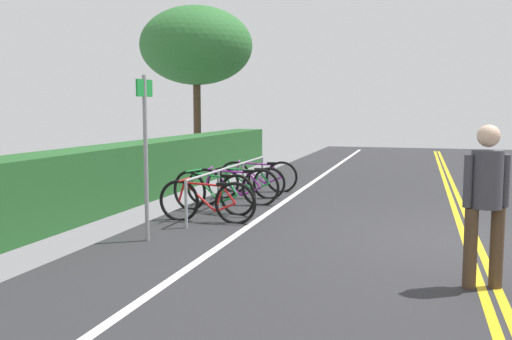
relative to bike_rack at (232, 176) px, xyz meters
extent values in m
cube|color=#2B2B2D|center=(-1.90, -4.28, -0.61)|extent=(38.85, 10.22, 0.05)
cube|color=gold|center=(-1.90, -4.36, -0.58)|extent=(34.97, 0.10, 0.00)
cube|color=gold|center=(-1.90, -4.20, -0.58)|extent=(34.97, 0.10, 0.00)
cube|color=white|center=(-1.90, -0.92, -0.58)|extent=(34.97, 0.12, 0.00)
cylinder|color=#9EA0A5|center=(-2.24, 0.00, -0.20)|extent=(0.05, 0.05, 0.76)
cylinder|color=#9EA0A5|center=(-0.75, 0.00, -0.20)|extent=(0.05, 0.05, 0.76)
cylinder|color=#9EA0A5|center=(0.75, 0.00, -0.20)|extent=(0.05, 0.05, 0.76)
cylinder|color=#9EA0A5|center=(2.24, 0.00, -0.20)|extent=(0.05, 0.05, 0.76)
cylinder|color=#9EA0A5|center=(0.00, 0.00, 0.18)|extent=(4.48, 0.04, 0.04)
torus|color=black|center=(-1.70, 0.36, -0.25)|extent=(0.07, 0.72, 0.72)
torus|color=black|center=(-1.68, -0.64, -0.25)|extent=(0.07, 0.72, 0.72)
cylinder|color=red|center=(-1.69, -0.01, -0.16)|extent=(0.05, 0.57, 0.49)
cylinder|color=red|center=(-1.69, -0.08, 0.05)|extent=(0.05, 0.68, 0.07)
cylinder|color=red|center=(-1.69, -0.35, -0.18)|extent=(0.04, 0.17, 0.44)
cylinder|color=red|center=(-1.68, -0.46, -0.32)|extent=(0.04, 0.36, 0.18)
cylinder|color=red|center=(-1.68, -0.53, -0.11)|extent=(0.04, 0.25, 0.31)
cylinder|color=red|center=(-1.70, 0.31, -0.09)|extent=(0.04, 0.13, 0.33)
cube|color=black|center=(-1.68, -0.42, 0.07)|extent=(0.08, 0.20, 0.05)
cylinder|color=red|center=(-1.70, 0.26, 0.12)|extent=(0.46, 0.04, 0.03)
torus|color=black|center=(-0.69, 0.60, -0.23)|extent=(0.26, 0.75, 0.76)
torus|color=black|center=(-0.97, -0.44, -0.23)|extent=(0.26, 0.75, 0.76)
cylinder|color=#198C38|center=(-0.79, 0.21, -0.14)|extent=(0.20, 0.60, 0.52)
cylinder|color=#198C38|center=(-0.81, 0.15, 0.09)|extent=(0.23, 0.72, 0.07)
cylinder|color=#198C38|center=(-0.89, -0.14, -0.16)|extent=(0.08, 0.18, 0.47)
cylinder|color=#198C38|center=(-0.92, -0.25, -0.31)|extent=(0.14, 0.39, 0.19)
cylinder|color=#198C38|center=(-0.94, -0.32, -0.08)|extent=(0.10, 0.27, 0.32)
cylinder|color=#198C38|center=(-0.70, 0.55, -0.06)|extent=(0.07, 0.15, 0.35)
cube|color=black|center=(-0.91, -0.21, 0.10)|extent=(0.13, 0.21, 0.05)
cylinder|color=#198C38|center=(-0.71, 0.50, 0.16)|extent=(0.45, 0.15, 0.03)
torus|color=black|center=(-0.10, 0.52, -0.23)|extent=(0.20, 0.75, 0.75)
torus|color=black|center=(0.11, -0.56, -0.23)|extent=(0.20, 0.75, 0.75)
cylinder|color=purple|center=(-0.02, 0.11, -0.15)|extent=(0.16, 0.62, 0.51)
cylinder|color=purple|center=(-0.01, 0.04, 0.08)|extent=(0.18, 0.74, 0.07)
cylinder|color=purple|center=(0.05, -0.25, -0.16)|extent=(0.07, 0.18, 0.46)
cylinder|color=purple|center=(0.07, -0.37, -0.31)|extent=(0.11, 0.40, 0.19)
cylinder|color=purple|center=(0.09, -0.44, -0.09)|extent=(0.09, 0.27, 0.32)
cylinder|color=purple|center=(-0.09, 0.46, -0.07)|extent=(0.06, 0.15, 0.34)
cube|color=black|center=(0.06, -0.32, 0.09)|extent=(0.12, 0.21, 0.05)
cylinder|color=purple|center=(-0.08, 0.41, 0.15)|extent=(0.46, 0.12, 0.03)
torus|color=black|center=(0.74, 0.45, -0.26)|extent=(0.21, 0.69, 0.69)
torus|color=black|center=(0.96, -0.51, -0.26)|extent=(0.21, 0.69, 0.69)
cylinder|color=#198C38|center=(0.82, 0.09, -0.18)|extent=(0.16, 0.56, 0.47)
cylinder|color=#198C38|center=(0.84, 0.02, 0.02)|extent=(0.19, 0.66, 0.07)
cylinder|color=#198C38|center=(0.90, -0.24, -0.20)|extent=(0.07, 0.17, 0.42)
cylinder|color=#198C38|center=(0.92, -0.34, -0.33)|extent=(0.12, 0.36, 0.18)
cylinder|color=#198C38|center=(0.94, -0.40, -0.13)|extent=(0.09, 0.25, 0.29)
cylinder|color=#198C38|center=(0.75, 0.40, -0.11)|extent=(0.07, 0.14, 0.31)
cube|color=black|center=(0.91, -0.30, 0.04)|extent=(0.12, 0.21, 0.05)
cylinder|color=#198C38|center=(0.76, 0.35, 0.09)|extent=(0.45, 0.13, 0.03)
torus|color=black|center=(1.69, 0.50, -0.24)|extent=(0.24, 0.72, 0.73)
torus|color=black|center=(1.95, -0.54, -0.24)|extent=(0.24, 0.72, 0.73)
cylinder|color=purple|center=(1.79, 0.11, -0.16)|extent=(0.19, 0.60, 0.50)
cylinder|color=purple|center=(1.80, 0.04, 0.06)|extent=(0.22, 0.72, 0.07)
cylinder|color=purple|center=(1.88, -0.24, -0.18)|extent=(0.08, 0.18, 0.45)
cylinder|color=purple|center=(1.91, -0.36, -0.32)|extent=(0.13, 0.39, 0.18)
cylinder|color=purple|center=(1.92, -0.42, -0.10)|extent=(0.10, 0.26, 0.31)
cylinder|color=purple|center=(1.70, 0.45, -0.09)|extent=(0.07, 0.15, 0.33)
cube|color=black|center=(1.89, -0.31, 0.07)|extent=(0.13, 0.21, 0.05)
cylinder|color=purple|center=(1.71, 0.40, 0.12)|extent=(0.45, 0.14, 0.03)
cylinder|color=#4C3826|center=(-4.07, -4.34, -0.15)|extent=(0.14, 0.14, 0.86)
cylinder|color=#4C3826|center=(-4.16, -4.07, -0.15)|extent=(0.14, 0.14, 0.86)
cylinder|color=#3F3F47|center=(-4.12, -4.20, 0.58)|extent=(0.32, 0.32, 0.61)
sphere|color=beige|center=(-4.12, -4.20, 1.03)|extent=(0.23, 0.23, 0.23)
cylinder|color=#3F3F47|center=(-4.05, -4.39, 0.56)|extent=(0.09, 0.09, 0.55)
cylinder|color=#3F3F47|center=(-4.18, -4.02, 0.56)|extent=(0.09, 0.09, 0.55)
cylinder|color=gray|center=(-3.19, 0.20, 0.60)|extent=(0.06, 0.06, 2.36)
cube|color=#198C33|center=(-3.19, 0.20, 1.60)|extent=(0.36, 0.08, 0.24)
cube|color=#235626|center=(1.50, 2.14, 0.01)|extent=(13.48, 0.92, 1.18)
cylinder|color=#473323|center=(6.20, 3.25, 0.79)|extent=(0.24, 0.24, 2.75)
ellipsoid|color=#2D6B30|center=(6.20, 3.25, 3.26)|extent=(3.51, 3.51, 2.43)
camera|label=1|loc=(-10.32, -3.52, 1.32)|focal=39.22mm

